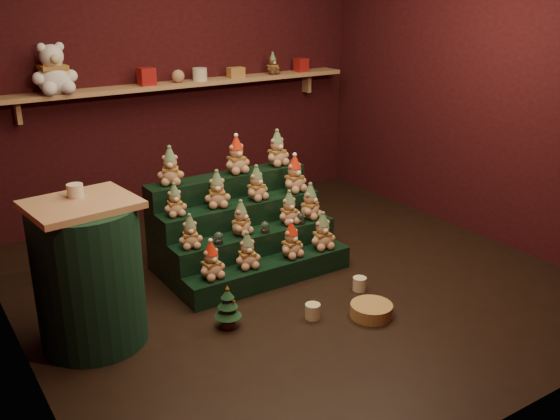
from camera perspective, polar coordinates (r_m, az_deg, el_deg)
ground at (r=4.95m, az=1.10°, el=-6.43°), size 4.00×4.00×0.00m
back_wall at (r=6.28m, az=-9.62°, el=12.40°), size 4.00×0.10×2.80m
front_wall at (r=3.08m, az=23.28°, el=3.24°), size 4.00×0.10×2.80m
right_wall at (r=5.89m, az=18.28°, el=11.21°), size 0.10×4.00×2.80m
back_shelf at (r=6.14m, az=-8.88°, el=11.27°), size 3.60×0.26×0.24m
riser_tier_front at (r=4.86m, az=-0.90°, el=-5.76°), size 1.40×0.22×0.18m
riser_tier_midfront at (r=4.99m, az=-2.26°, el=-3.90°), size 1.40×0.22×0.36m
riser_tier_midback at (r=5.13m, az=-3.54°, el=-2.14°), size 1.40×0.22×0.54m
riser_tier_back at (r=5.28m, az=-4.74°, el=-0.48°), size 1.40×0.22×0.72m
teddy_0 at (r=4.54m, az=-6.31°, el=-4.57°), size 0.22×0.20×0.28m
teddy_1 at (r=4.69m, az=-3.00°, el=-3.72°), size 0.22×0.20×0.28m
teddy_2 at (r=4.87m, az=1.04°, el=-2.74°), size 0.23×0.21×0.28m
teddy_3 at (r=5.02m, az=3.91°, el=-1.93°), size 0.24×0.22×0.30m
teddy_4 at (r=4.63m, az=-8.22°, el=-1.95°), size 0.22×0.20×0.25m
teddy_5 at (r=4.82m, az=-3.59°, el=-0.75°), size 0.26×0.25×0.27m
teddy_6 at (r=5.04m, az=0.84°, el=0.23°), size 0.20×0.19×0.27m
teddy_7 at (r=5.16m, az=2.76°, el=0.81°), size 0.27×0.26×0.29m
teddy_8 at (r=4.77m, az=-9.62°, el=0.92°), size 0.19×0.18×0.25m
teddy_9 at (r=4.91m, az=-5.78°, el=1.91°), size 0.26×0.24×0.29m
teddy_10 at (r=5.06m, az=-2.16°, el=2.48°), size 0.24×0.22×0.28m
teddy_11 at (r=5.25m, az=1.33°, el=3.32°), size 0.24×0.23×0.31m
teddy_12 at (r=4.93m, az=-10.01°, el=3.99°), size 0.27×0.26×0.29m
teddy_13 at (r=5.17m, az=-4.00°, el=5.04°), size 0.22×0.20×0.30m
teddy_14 at (r=5.38m, az=-0.27°, el=5.68°), size 0.23×0.21×0.30m
snow_globe_a at (r=4.70m, az=-5.63°, el=-2.55°), size 0.07×0.07×0.09m
snow_globe_b at (r=4.88m, az=-1.37°, el=-1.57°), size 0.07×0.07×0.09m
snow_globe_c at (r=5.06m, az=1.93°, el=-0.78°), size 0.07×0.07×0.09m
side_table at (r=4.13m, az=-17.06°, el=-5.63°), size 0.68×0.67×0.97m
table_ornament at (r=4.03m, az=-18.23°, el=1.71°), size 0.10×0.10×0.08m
mini_christmas_tree at (r=4.26m, az=-4.79°, el=-8.81°), size 0.18×0.18×0.31m
mug_left at (r=4.40m, az=3.01°, el=-9.23°), size 0.11×0.11×0.11m
mug_right at (r=4.81m, az=7.29°, el=-6.72°), size 0.10×0.10×0.10m
wicker_basket at (r=4.47m, az=8.35°, el=-9.06°), size 0.35×0.35×0.09m
white_bear at (r=5.68m, az=-20.12°, el=12.61°), size 0.39×0.36×0.53m
brown_bear at (r=6.56m, az=-0.67°, el=13.23°), size 0.16×0.15×0.21m
gift_tin_red_a at (r=5.96m, az=-12.11°, el=11.85°), size 0.14×0.14×0.16m
gift_tin_cream at (r=6.18m, az=-7.34°, el=12.20°), size 0.14×0.14×0.12m
gift_tin_red_b at (r=6.77m, az=1.95°, el=13.11°), size 0.12×0.12×0.14m
shelf_plush_ball at (r=6.08m, az=-9.30°, el=11.99°), size 0.12×0.12×0.12m
scarf_gift_box at (r=6.36m, az=-4.05°, el=12.44°), size 0.16×0.10×0.10m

